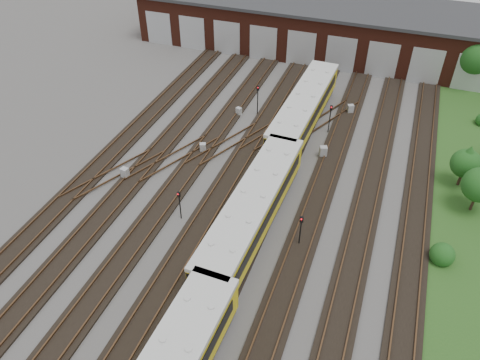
% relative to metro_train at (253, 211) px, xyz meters
% --- Properties ---
extents(ground, '(120.00, 120.00, 0.00)m').
position_rel_metro_train_xyz_m(ground, '(-2.00, -3.65, -2.07)').
color(ground, '#44413F').
rests_on(ground, ground).
extents(track_network, '(30.40, 70.00, 0.33)m').
position_rel_metro_train_xyz_m(track_network, '(-2.17, -3.06, -1.97)').
color(track_network, black).
rests_on(track_network, ground).
extents(maintenance_shed, '(51.00, 12.50, 6.35)m').
position_rel_metro_train_xyz_m(maintenance_shed, '(-2.01, 36.32, 1.13)').
color(maintenance_shed, '#4E1E13').
rests_on(maintenance_shed, ground).
extents(metro_train, '(3.50, 48.55, 3.40)m').
position_rel_metro_train_xyz_m(metro_train, '(0.00, 0.00, 0.00)').
color(metro_train, black).
rests_on(metro_train, ground).
extents(signal_mast_0, '(0.27, 0.25, 2.77)m').
position_rel_metro_train_xyz_m(signal_mast_0, '(-5.87, -0.70, -0.28)').
color(signal_mast_0, black).
rests_on(signal_mast_0, ground).
extents(signal_mast_1, '(0.30, 0.28, 3.45)m').
position_rel_metro_train_xyz_m(signal_mast_1, '(-5.22, 16.80, 0.13)').
color(signal_mast_1, black).
rests_on(signal_mast_1, ground).
extents(signal_mast_2, '(0.28, 0.26, 3.11)m').
position_rel_metro_train_xyz_m(signal_mast_2, '(2.68, 16.01, -0.08)').
color(signal_mast_2, black).
rests_on(signal_mast_2, ground).
extents(signal_mast_3, '(0.26, 0.24, 2.91)m').
position_rel_metro_train_xyz_m(signal_mast_3, '(3.83, -0.26, -0.19)').
color(signal_mast_3, black).
rests_on(signal_mast_3, ground).
extents(relay_cabinet_0, '(0.71, 0.62, 1.07)m').
position_rel_metro_train_xyz_m(relay_cabinet_0, '(-12.83, 2.31, -1.54)').
color(relay_cabinet_0, '#A8AAAD').
rests_on(relay_cabinet_0, ground).
extents(relay_cabinet_1, '(0.66, 0.60, 0.92)m').
position_rel_metro_train_xyz_m(relay_cabinet_1, '(-7.04, 15.99, -1.61)').
color(relay_cabinet_1, '#A8AAAD').
rests_on(relay_cabinet_1, ground).
extents(relay_cabinet_2, '(0.72, 0.67, 0.96)m').
position_rel_metro_train_xyz_m(relay_cabinet_2, '(-7.93, 8.42, -1.59)').
color(relay_cabinet_2, '#A8AAAD').
rests_on(relay_cabinet_2, ground).
extents(relay_cabinet_3, '(0.77, 0.72, 1.02)m').
position_rel_metro_train_xyz_m(relay_cabinet_3, '(4.14, 20.53, -1.56)').
color(relay_cabinet_3, '#A8AAAD').
rests_on(relay_cabinet_3, ground).
extents(relay_cabinet_4, '(0.83, 0.77, 1.12)m').
position_rel_metro_train_xyz_m(relay_cabinet_4, '(3.07, 11.63, -1.51)').
color(relay_cabinet_4, '#A8AAAD').
rests_on(relay_cabinet_4, ground).
extents(tree_0, '(4.11, 4.11, 6.80)m').
position_rel_metro_train_xyz_m(tree_0, '(16.10, 31.35, 2.30)').
color(tree_0, black).
rests_on(tree_0, ground).
extents(tree_3, '(2.52, 2.52, 4.17)m').
position_rel_metro_train_xyz_m(tree_3, '(15.19, 11.54, 0.60)').
color(tree_3, black).
rests_on(tree_3, ground).
extents(bush_0, '(1.80, 1.80, 1.80)m').
position_rel_metro_train_xyz_m(bush_0, '(14.00, 1.77, -1.17)').
color(bush_0, '#1B4D16').
rests_on(bush_0, ground).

